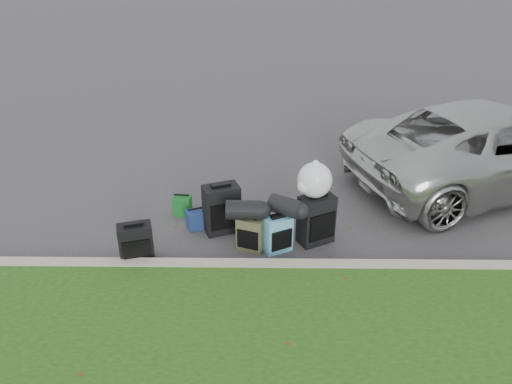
{
  "coord_description": "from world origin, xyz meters",
  "views": [
    {
      "loc": [
        -0.02,
        -6.3,
        4.0
      ],
      "look_at": [
        -0.1,
        0.2,
        0.55
      ],
      "focal_mm": 35.0,
      "sensor_mm": 36.0,
      "label": 1
    }
  ],
  "objects_px": {
    "suv": "(496,146)",
    "tote_green": "(182,206)",
    "suitcase_olive": "(251,234)",
    "suitcase_large_black_right": "(316,219)",
    "suitcase_small_black": "(136,244)",
    "tote_navy": "(196,219)",
    "suitcase_teal": "(278,234)",
    "suitcase_large_black_left": "(222,209)"
  },
  "relations": [
    {
      "from": "suitcase_olive",
      "to": "tote_green",
      "type": "relative_size",
      "value": 1.66
    },
    {
      "from": "suv",
      "to": "suitcase_olive",
      "type": "relative_size",
      "value": 10.18
    },
    {
      "from": "suitcase_large_black_right",
      "to": "tote_navy",
      "type": "distance_m",
      "value": 1.79
    },
    {
      "from": "suitcase_large_black_right",
      "to": "tote_green",
      "type": "xyz_separation_m",
      "value": [
        -2.01,
        0.75,
        -0.21
      ]
    },
    {
      "from": "tote_navy",
      "to": "suitcase_large_black_right",
      "type": "bearing_deg",
      "value": -34.7
    },
    {
      "from": "suv",
      "to": "tote_green",
      "type": "height_order",
      "value": "suv"
    },
    {
      "from": "suitcase_olive",
      "to": "tote_navy",
      "type": "xyz_separation_m",
      "value": [
        -0.83,
        0.54,
        -0.11
      ]
    },
    {
      "from": "suitcase_olive",
      "to": "suv",
      "type": "bearing_deg",
      "value": 46.54
    },
    {
      "from": "suitcase_large_black_right",
      "to": "suv",
      "type": "bearing_deg",
      "value": 2.58
    },
    {
      "from": "suitcase_large_black_left",
      "to": "tote_navy",
      "type": "distance_m",
      "value": 0.45
    },
    {
      "from": "suv",
      "to": "tote_navy",
      "type": "distance_m",
      "value": 5.23
    },
    {
      "from": "suitcase_large_black_left",
      "to": "suitcase_teal",
      "type": "height_order",
      "value": "suitcase_large_black_left"
    },
    {
      "from": "suitcase_olive",
      "to": "tote_navy",
      "type": "height_order",
      "value": "suitcase_olive"
    },
    {
      "from": "tote_green",
      "to": "suitcase_olive",
      "type": "bearing_deg",
      "value": -35.7
    },
    {
      "from": "suitcase_large_black_right",
      "to": "tote_green",
      "type": "distance_m",
      "value": 2.16
    },
    {
      "from": "suitcase_large_black_right",
      "to": "suitcase_olive",
      "type": "bearing_deg",
      "value": 164.76
    },
    {
      "from": "suitcase_large_black_right",
      "to": "tote_navy",
      "type": "height_order",
      "value": "suitcase_large_black_right"
    },
    {
      "from": "suitcase_small_black",
      "to": "tote_navy",
      "type": "bearing_deg",
      "value": 34.65
    },
    {
      "from": "tote_navy",
      "to": "suitcase_large_black_left",
      "type": "bearing_deg",
      "value": -33.15
    },
    {
      "from": "suitcase_small_black",
      "to": "tote_navy",
      "type": "relative_size",
      "value": 1.93
    },
    {
      "from": "suitcase_teal",
      "to": "suv",
      "type": "bearing_deg",
      "value": 2.5
    },
    {
      "from": "suitcase_teal",
      "to": "suitcase_large_black_left",
      "type": "bearing_deg",
      "value": 120.79
    },
    {
      "from": "suv",
      "to": "tote_green",
      "type": "distance_m",
      "value": 5.39
    },
    {
      "from": "suv",
      "to": "suitcase_large_black_left",
      "type": "height_order",
      "value": "suv"
    },
    {
      "from": "suitcase_small_black",
      "to": "suitcase_teal",
      "type": "distance_m",
      "value": 1.91
    },
    {
      "from": "suv",
      "to": "suitcase_teal",
      "type": "xyz_separation_m",
      "value": [
        -3.77,
        -2.12,
        -0.44
      ]
    },
    {
      "from": "suitcase_olive",
      "to": "tote_green",
      "type": "bearing_deg",
      "value": 158.82
    },
    {
      "from": "suitcase_olive",
      "to": "suitcase_large_black_right",
      "type": "distance_m",
      "value": 0.95
    },
    {
      "from": "tote_green",
      "to": "tote_navy",
      "type": "distance_m",
      "value": 0.49
    },
    {
      "from": "suv",
      "to": "tote_green",
      "type": "bearing_deg",
      "value": 83.66
    },
    {
      "from": "suitcase_large_black_left",
      "to": "suitcase_teal",
      "type": "relative_size",
      "value": 1.39
    },
    {
      "from": "suitcase_large_black_left",
      "to": "suitcase_teal",
      "type": "bearing_deg",
      "value": -53.39
    },
    {
      "from": "suitcase_small_black",
      "to": "tote_green",
      "type": "bearing_deg",
      "value": 55.12
    },
    {
      "from": "suitcase_large_black_right",
      "to": "tote_navy",
      "type": "bearing_deg",
      "value": 141.17
    },
    {
      "from": "suv",
      "to": "suitcase_large_black_right",
      "type": "bearing_deg",
      "value": 101.72
    },
    {
      "from": "suitcase_large_black_right",
      "to": "tote_green",
      "type": "height_order",
      "value": "suitcase_large_black_right"
    },
    {
      "from": "suitcase_olive",
      "to": "tote_green",
      "type": "height_order",
      "value": "suitcase_olive"
    },
    {
      "from": "tote_navy",
      "to": "tote_green",
      "type": "bearing_deg",
      "value": 99.84
    },
    {
      "from": "suitcase_large_black_left",
      "to": "suitcase_teal",
      "type": "distance_m",
      "value": 0.96
    },
    {
      "from": "suv",
      "to": "suitcase_small_black",
      "type": "relative_size",
      "value": 9.17
    },
    {
      "from": "suv",
      "to": "suitcase_large_black_right",
      "type": "xyz_separation_m",
      "value": [
        -3.22,
        -1.89,
        -0.35
      ]
    },
    {
      "from": "suitcase_small_black",
      "to": "suitcase_teal",
      "type": "height_order",
      "value": "suitcase_small_black"
    }
  ]
}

